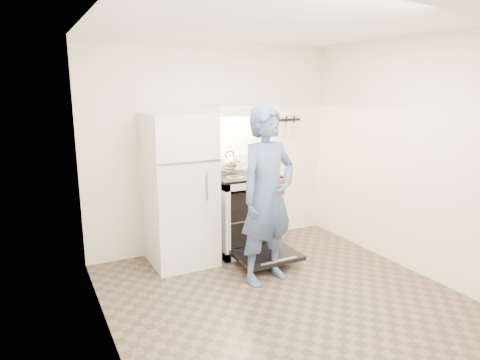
# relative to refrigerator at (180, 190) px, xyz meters

# --- Properties ---
(floor) EXTENTS (3.60, 3.60, 0.00)m
(floor) POSITION_rel_refrigerator_xyz_m (0.58, -1.45, -0.85)
(floor) COLOR brown
(floor) RESTS_ON ground
(back_wall) EXTENTS (3.20, 0.02, 2.50)m
(back_wall) POSITION_rel_refrigerator_xyz_m (0.58, 0.35, 0.40)
(back_wall) COLOR #F3E7CD
(back_wall) RESTS_ON ground
(refrigerator) EXTENTS (0.70, 0.70, 1.70)m
(refrigerator) POSITION_rel_refrigerator_xyz_m (0.00, 0.00, 0.00)
(refrigerator) COLOR white
(refrigerator) RESTS_ON floor
(stove_body) EXTENTS (0.76, 0.65, 0.92)m
(stove_body) POSITION_rel_refrigerator_xyz_m (0.81, 0.02, -0.39)
(stove_body) COLOR white
(stove_body) RESTS_ON floor
(cooktop) EXTENTS (0.76, 0.65, 0.03)m
(cooktop) POSITION_rel_refrigerator_xyz_m (0.81, 0.02, 0.09)
(cooktop) COLOR black
(cooktop) RESTS_ON stove_body
(backsplash) EXTENTS (0.76, 0.07, 0.20)m
(backsplash) POSITION_rel_refrigerator_xyz_m (0.81, 0.31, 0.20)
(backsplash) COLOR white
(backsplash) RESTS_ON cooktop
(oven_door) EXTENTS (0.70, 0.54, 0.04)m
(oven_door) POSITION_rel_refrigerator_xyz_m (0.81, -0.57, -0.72)
(oven_door) COLOR black
(oven_door) RESTS_ON floor
(oven_rack) EXTENTS (0.60, 0.52, 0.01)m
(oven_rack) POSITION_rel_refrigerator_xyz_m (0.81, 0.02, -0.41)
(oven_rack) COLOR gray
(oven_rack) RESTS_ON stove_body
(range_hood) EXTENTS (0.76, 0.50, 0.12)m
(range_hood) POSITION_rel_refrigerator_xyz_m (0.81, 0.10, 0.86)
(range_hood) COLOR white
(range_hood) RESTS_ON back_wall
(knife_strip) EXTENTS (0.40, 0.02, 0.03)m
(knife_strip) POSITION_rel_refrigerator_xyz_m (1.63, 0.33, 0.70)
(knife_strip) COLOR black
(knife_strip) RESTS_ON back_wall
(pizza_stone) EXTENTS (0.37, 0.37, 0.02)m
(pizza_stone) POSITION_rel_refrigerator_xyz_m (0.89, 0.08, -0.40)
(pizza_stone) COLOR #957751
(pizza_stone) RESTS_ON oven_rack
(tea_kettle) EXTENTS (0.23, 0.19, 0.28)m
(tea_kettle) POSITION_rel_refrigerator_xyz_m (0.70, 0.15, 0.24)
(tea_kettle) COLOR #BBBBC0
(tea_kettle) RESTS_ON cooktop
(utensil_jar) EXTENTS (0.11, 0.11, 0.13)m
(utensil_jar) POSITION_rel_refrigerator_xyz_m (1.04, -0.14, 0.20)
(utensil_jar) COLOR silver
(utensil_jar) RESTS_ON cooktop
(person) EXTENTS (0.73, 0.55, 1.81)m
(person) POSITION_rel_refrigerator_xyz_m (0.63, -0.87, 0.06)
(person) COLOR navy
(person) RESTS_ON floor
(dutch_oven) EXTENTS (0.36, 0.29, 0.23)m
(dutch_oven) POSITION_rel_refrigerator_xyz_m (0.81, -0.64, 0.07)
(dutch_oven) COLOR #BA1506
(dutch_oven) RESTS_ON person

